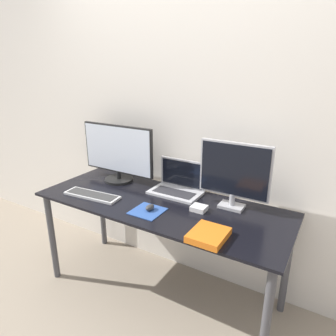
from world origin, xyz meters
TOP-DOWN VIEW (x-y plane):
  - ground_plane at (0.00, 0.00)m, footprint 12.00×12.00m
  - wall_back at (0.00, 0.74)m, footprint 7.00×0.05m
  - desk at (0.00, 0.34)m, footprint 1.76×0.68m
  - monitor_left at (-0.51, 0.52)m, footprint 0.66×0.23m
  - monitor_right at (0.45, 0.52)m, footprint 0.47×0.11m
  - laptop at (0.02, 0.56)m, footprint 0.37×0.23m
  - keyboard at (-0.47, 0.18)m, footprint 0.43×0.16m
  - mousepad at (0.01, 0.18)m, footprint 0.20×0.20m
  - mouse at (0.01, 0.20)m, footprint 0.05×0.07m
  - book at (0.47, 0.10)m, footprint 0.19×0.22m
  - power_brick at (0.28, 0.37)m, footprint 0.10×0.09m

SIDE VIEW (x-z plane):
  - ground_plane at x=0.00m, z-range 0.00..0.00m
  - desk at x=0.00m, z-range 0.28..1.03m
  - mousepad at x=0.01m, z-range 0.75..0.76m
  - keyboard at x=-0.47m, z-range 0.75..0.77m
  - power_brick at x=0.28m, z-range 0.75..0.78m
  - book at x=0.47m, z-range 0.75..0.79m
  - mouse at x=0.01m, z-range 0.76..0.79m
  - laptop at x=0.02m, z-range 0.69..0.93m
  - monitor_left at x=-0.51m, z-range 0.76..1.22m
  - monitor_right at x=0.45m, z-range 0.77..1.22m
  - wall_back at x=0.00m, z-range 0.00..2.50m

